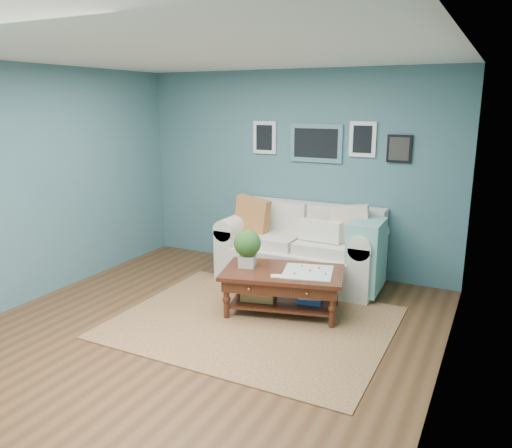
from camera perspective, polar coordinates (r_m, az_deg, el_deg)
The scene contains 4 objects.
room_shell at distance 4.72m, azimuth -6.94°, elevation 2.50°, with size 5.00×5.02×2.70m.
area_rug at distance 5.38m, azimuth -0.31°, elevation -11.14°, with size 2.79×2.23×0.01m, color brown.
loveseat at distance 6.48m, azimuth 5.95°, elevation -2.76°, with size 2.11×0.96×1.08m.
coffee_table at distance 5.51m, azimuth 2.39°, elevation -6.09°, with size 1.45×1.06×0.91m.
Camera 1 is at (2.59, -3.79, 2.27)m, focal length 35.00 mm.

